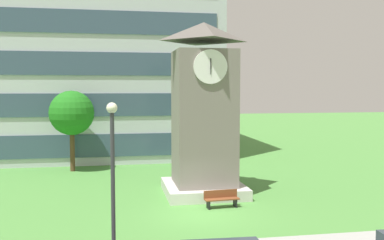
% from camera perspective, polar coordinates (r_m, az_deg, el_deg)
% --- Properties ---
extents(ground_plane, '(160.00, 160.00, 0.00)m').
position_cam_1_polar(ground_plane, '(21.41, 1.07, -12.35)').
color(ground_plane, '#4C893D').
extents(office_building, '(21.26, 15.63, 22.40)m').
position_cam_1_polar(office_building, '(42.64, -12.41, 10.98)').
color(office_building, '#B7BCC6').
rests_on(office_building, ground).
extents(clock_tower, '(4.47, 4.47, 9.81)m').
position_cam_1_polar(clock_tower, '(24.76, 1.57, 0.18)').
color(clock_tower, slate).
rests_on(clock_tower, ground).
extents(park_bench, '(1.83, 0.63, 0.88)m').
position_cam_1_polar(park_bench, '(22.56, 3.89, -10.28)').
color(park_bench, brown).
rests_on(park_bench, ground).
extents(street_lamp, '(0.36, 0.36, 5.64)m').
position_cam_1_polar(street_lamp, '(14.61, -10.40, -6.06)').
color(street_lamp, '#333338').
rests_on(street_lamp, ground).
extents(tree_near_tower, '(3.26, 3.26, 5.93)m').
position_cam_1_polar(tree_near_tower, '(32.82, -15.56, 0.86)').
color(tree_near_tower, '#513823').
rests_on(tree_near_tower, ground).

